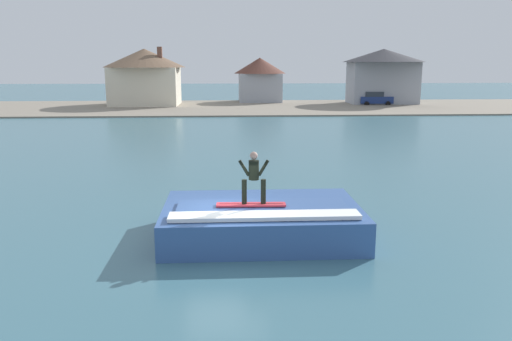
{
  "coord_description": "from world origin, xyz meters",
  "views": [
    {
      "loc": [
        0.11,
        -14.89,
        5.55
      ],
      "look_at": [
        1.18,
        3.99,
        1.54
      ],
      "focal_mm": 35.48,
      "sensor_mm": 36.0,
      "label": 1
    }
  ],
  "objects_px": {
    "wave_crest": "(262,221)",
    "car_near_shore": "(129,100)",
    "house_with_chimney": "(145,74)",
    "car_far_shore": "(375,98)",
    "house_small_cottage": "(260,78)",
    "house_gabled_white": "(383,71)",
    "tree_tall_bare": "(388,72)",
    "surfer": "(254,175)",
    "surfboard": "(251,205)",
    "tree_short_bushy": "(381,65)"
  },
  "relations": [
    {
      "from": "surfer",
      "to": "car_near_shore",
      "type": "distance_m",
      "value": 52.63
    },
    {
      "from": "house_small_cottage",
      "to": "wave_crest",
      "type": "bearing_deg",
      "value": -93.63
    },
    {
      "from": "wave_crest",
      "to": "house_small_cottage",
      "type": "relative_size",
      "value": 0.85
    },
    {
      "from": "surfer",
      "to": "house_small_cottage",
      "type": "bearing_deg",
      "value": 86.13
    },
    {
      "from": "surfer",
      "to": "tree_short_bushy",
      "type": "height_order",
      "value": "tree_short_bushy"
    },
    {
      "from": "tree_short_bushy",
      "to": "surfer",
      "type": "bearing_deg",
      "value": -110.2
    },
    {
      "from": "wave_crest",
      "to": "surfer",
      "type": "relative_size",
      "value": 3.82
    },
    {
      "from": "car_near_shore",
      "to": "house_gabled_white",
      "type": "relative_size",
      "value": 0.36
    },
    {
      "from": "car_near_shore",
      "to": "house_with_chimney",
      "type": "bearing_deg",
      "value": 48.13
    },
    {
      "from": "car_near_shore",
      "to": "house_with_chimney",
      "type": "relative_size",
      "value": 0.37
    },
    {
      "from": "wave_crest",
      "to": "car_near_shore",
      "type": "height_order",
      "value": "car_near_shore"
    },
    {
      "from": "surfboard",
      "to": "tree_short_bushy",
      "type": "distance_m",
      "value": 62.3
    },
    {
      "from": "car_far_shore",
      "to": "house_small_cottage",
      "type": "relative_size",
      "value": 0.59
    },
    {
      "from": "car_far_shore",
      "to": "surfboard",
      "type": "bearing_deg",
      "value": -110.16
    },
    {
      "from": "house_small_cottage",
      "to": "car_far_shore",
      "type": "bearing_deg",
      "value": -22.31
    },
    {
      "from": "car_far_shore",
      "to": "house_with_chimney",
      "type": "distance_m",
      "value": 30.7
    },
    {
      "from": "car_near_shore",
      "to": "house_small_cottage",
      "type": "bearing_deg",
      "value": 22.67
    },
    {
      "from": "car_far_shore",
      "to": "tree_tall_bare",
      "type": "distance_m",
      "value": 7.76
    },
    {
      "from": "house_with_chimney",
      "to": "car_near_shore",
      "type": "bearing_deg",
      "value": -131.87
    },
    {
      "from": "car_near_shore",
      "to": "wave_crest",
      "type": "bearing_deg",
      "value": -74.84
    },
    {
      "from": "car_far_shore",
      "to": "house_with_chimney",
      "type": "bearing_deg",
      "value": 178.07
    },
    {
      "from": "house_gabled_white",
      "to": "tree_tall_bare",
      "type": "bearing_deg",
      "value": 64.29
    },
    {
      "from": "wave_crest",
      "to": "surfer",
      "type": "bearing_deg",
      "value": -123.72
    },
    {
      "from": "surfer",
      "to": "house_gabled_white",
      "type": "xyz_separation_m",
      "value": [
        20.51,
        53.89,
        2.4
      ]
    },
    {
      "from": "surfer",
      "to": "tree_short_bushy",
      "type": "xyz_separation_m",
      "value": [
        21.46,
        58.31,
        3.18
      ]
    },
    {
      "from": "surfboard",
      "to": "tree_tall_bare",
      "type": "distance_m",
      "value": 62.28
    },
    {
      "from": "tree_tall_bare",
      "to": "tree_short_bushy",
      "type": "xyz_separation_m",
      "value": [
        -1.01,
        0.34,
        0.97
      ]
    },
    {
      "from": "house_small_cottage",
      "to": "tree_short_bushy",
      "type": "relative_size",
      "value": 1.08
    },
    {
      "from": "car_far_shore",
      "to": "house_small_cottage",
      "type": "xyz_separation_m",
      "value": [
        -15.05,
        6.17,
        2.59
      ]
    },
    {
      "from": "wave_crest",
      "to": "house_gabled_white",
      "type": "xyz_separation_m",
      "value": [
        20.23,
        53.48,
        4.0
      ]
    },
    {
      "from": "house_gabled_white",
      "to": "house_small_cottage",
      "type": "relative_size",
      "value": 1.5
    },
    {
      "from": "surfer",
      "to": "house_small_cottage",
      "type": "relative_size",
      "value": 0.22
    },
    {
      "from": "wave_crest",
      "to": "tree_short_bushy",
      "type": "xyz_separation_m",
      "value": [
        21.18,
        57.9,
        4.79
      ]
    },
    {
      "from": "car_far_shore",
      "to": "tree_tall_bare",
      "type": "height_order",
      "value": "tree_tall_bare"
    },
    {
      "from": "surfer",
      "to": "tree_tall_bare",
      "type": "distance_m",
      "value": 62.21
    },
    {
      "from": "car_near_shore",
      "to": "house_gabled_white",
      "type": "xyz_separation_m",
      "value": [
        33.9,
        3.01,
        3.61
      ]
    },
    {
      "from": "wave_crest",
      "to": "house_with_chimney",
      "type": "xyz_separation_m",
      "value": [
        -11.8,
        52.56,
        3.66
      ]
    },
    {
      "from": "wave_crest",
      "to": "house_gabled_white",
      "type": "distance_m",
      "value": 57.32
    },
    {
      "from": "tree_short_bushy",
      "to": "wave_crest",
      "type": "bearing_deg",
      "value": -110.09
    },
    {
      "from": "surfer",
      "to": "house_gabled_white",
      "type": "bearing_deg",
      "value": 69.17
    },
    {
      "from": "car_far_shore",
      "to": "house_with_chimney",
      "type": "xyz_separation_m",
      "value": [
        -30.5,
        1.03,
        3.27
      ]
    },
    {
      "from": "car_near_shore",
      "to": "car_far_shore",
      "type": "height_order",
      "value": "same"
    },
    {
      "from": "surfboard",
      "to": "house_gabled_white",
      "type": "height_order",
      "value": "house_gabled_white"
    },
    {
      "from": "surfboard",
      "to": "house_with_chimney",
      "type": "bearing_deg",
      "value": 102.18
    },
    {
      "from": "house_with_chimney",
      "to": "tree_short_bushy",
      "type": "height_order",
      "value": "house_with_chimney"
    },
    {
      "from": "house_small_cottage",
      "to": "house_with_chimney",
      "type": "bearing_deg",
      "value": -161.58
    },
    {
      "from": "surfboard",
      "to": "car_far_shore",
      "type": "bearing_deg",
      "value": 69.84
    },
    {
      "from": "house_small_cottage",
      "to": "surfer",
      "type": "bearing_deg",
      "value": -93.87
    },
    {
      "from": "surfboard",
      "to": "house_small_cottage",
      "type": "distance_m",
      "value": 58.31
    },
    {
      "from": "surfboard",
      "to": "car_near_shore",
      "type": "bearing_deg",
      "value": 104.66
    }
  ]
}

